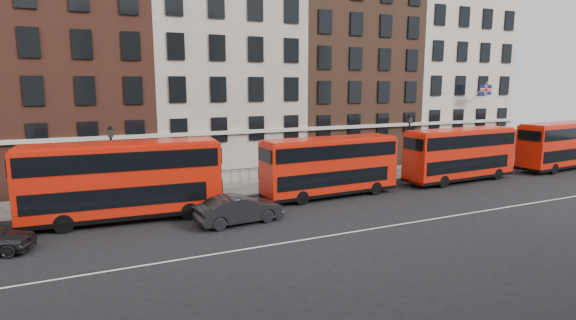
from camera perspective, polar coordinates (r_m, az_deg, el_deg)
name	(u,v)px	position (r m, az deg, el deg)	size (l,w,h in m)	color
ground	(312,225)	(26.11, 3.07, -8.28)	(120.00, 120.00, 0.00)	black
pavement	(249,187)	(35.38, -4.94, -3.44)	(80.00, 5.00, 0.15)	gray
kerb	(261,194)	(33.10, -3.45, -4.31)	(80.00, 0.30, 0.16)	gray
road_centre_line	(330,236)	(24.45, 5.30, -9.54)	(70.00, 0.12, 0.01)	white
building_terrace	(216,59)	(41.49, -9.13, 12.50)	(64.00, 11.95, 22.00)	beige
bus_b	(123,179)	(27.98, -20.27, -2.32)	(11.34, 3.42, 4.70)	red
bus_c	(330,165)	(32.21, 5.33, -0.68)	(10.31, 2.87, 4.29)	red
bus_d	(460,153)	(39.88, 20.99, 0.78)	(10.64, 3.10, 4.42)	red
bus_e	(562,144)	(49.99, 31.46, 1.70)	(10.86, 3.45, 4.49)	red
car_front	(239,209)	(26.37, -6.22, -6.24)	(1.77, 5.08, 1.67)	black
lamp_post_left	(112,163)	(30.68, -21.41, -0.33)	(0.44, 0.44, 5.33)	black
lamp_post_right	(409,142)	(40.23, 15.09, 2.17)	(0.44, 0.44, 5.33)	black
traffic_light	(511,142)	(49.06, 26.42, 2.03)	(0.25, 0.45, 3.27)	black
iron_railings	(240,175)	(37.29, -6.11, -1.89)	(6.60, 0.06, 1.00)	black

